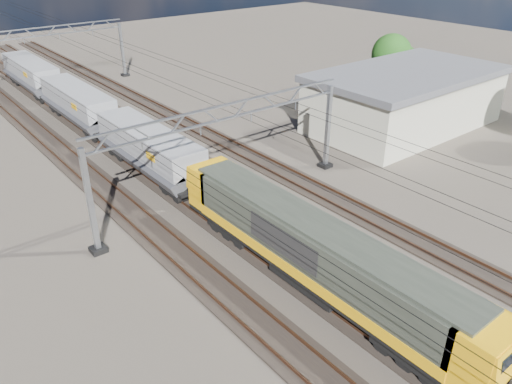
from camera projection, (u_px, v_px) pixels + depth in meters
ground at (266, 226)px, 31.90m from camera, size 160.00×160.00×0.00m
track_outer_west at (185, 260)px, 28.54m from camera, size 2.60×140.00×0.30m
track_loco at (241, 236)px, 30.76m from camera, size 2.60×140.00×0.30m
track_inner_east at (289, 215)px, 32.97m from camera, size 2.60×140.00×0.30m
track_outer_east at (331, 197)px, 35.19m from camera, size 2.60×140.00×0.30m
catenary_gantry_mid at (228, 151)px, 32.84m from camera, size 19.90×0.90×7.11m
catenary_gantry_far at (45, 56)px, 57.69m from camera, size 19.90×0.90×7.11m
overhead_wires at (193, 109)px, 34.74m from camera, size 12.03×140.00×0.53m
locomotive at (315, 251)px, 25.38m from camera, size 2.76×21.10×3.62m
hopper_wagon_lead at (149, 148)px, 37.64m from camera, size 3.38×13.00×3.25m
hopper_wagon_mid at (78, 103)px, 47.44m from camera, size 3.38×13.00×3.25m
hopper_wagon_third at (31, 73)px, 57.24m from camera, size 3.38×13.00×3.25m
industrial_shed at (405, 99)px, 46.95m from camera, size 18.60×10.60×5.40m
tree_far at (395, 56)px, 56.22m from camera, size 5.02×4.62×6.68m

